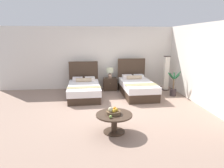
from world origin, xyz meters
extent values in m
cube|color=gray|center=(0.00, 0.00, -0.01)|extent=(9.38, 9.35, 0.02)
cube|color=silver|center=(0.00, 2.87, 1.34)|extent=(9.38, 0.12, 2.67)
cube|color=silver|center=(2.89, 0.40, 1.34)|extent=(0.12, 4.95, 2.67)
cube|color=#3D2C20|center=(-1.02, 1.42, 0.13)|extent=(1.19, 2.00, 0.26)
cube|color=white|center=(-1.02, 1.42, 0.38)|extent=(1.23, 2.04, 0.24)
cube|color=#3D2C20|center=(-1.06, 2.43, 0.62)|extent=(1.20, 0.10, 1.25)
cube|color=white|center=(-1.30, 2.13, 0.57)|extent=(0.41, 0.31, 0.14)
cube|color=white|center=(-0.80, 2.15, 0.57)|extent=(0.41, 0.31, 0.14)
cylinder|color=tan|center=(-1.04, 1.90, 0.58)|extent=(0.62, 0.17, 0.15)
cube|color=#92875E|center=(-1.01, 0.94, 0.51)|extent=(1.19, 0.37, 0.01)
cube|color=#3D2C20|center=(1.02, 1.42, 0.16)|extent=(1.18, 2.08, 0.32)
cube|color=white|center=(1.02, 1.42, 0.44)|extent=(1.22, 2.12, 0.23)
cube|color=#3D2C20|center=(0.98, 2.47, 0.67)|extent=(1.18, 0.10, 1.34)
cube|color=white|center=(0.75, 2.17, 0.62)|extent=(0.41, 0.31, 0.14)
cube|color=white|center=(1.24, 2.19, 0.62)|extent=(0.41, 0.31, 0.14)
cylinder|color=tan|center=(1.00, 1.94, 0.63)|extent=(0.61, 0.17, 0.15)
cube|color=#92875E|center=(1.04, 0.93, 0.56)|extent=(1.18, 0.46, 0.01)
cube|color=#3D2C20|center=(0.05, 2.40, 0.26)|extent=(0.59, 0.38, 0.52)
sphere|color=tan|center=(0.05, 2.20, 0.34)|extent=(0.02, 0.02, 0.02)
cylinder|color=tan|center=(0.05, 2.42, 0.53)|extent=(0.16, 0.16, 0.02)
ellipsoid|color=tan|center=(0.05, 2.42, 0.63)|extent=(0.17, 0.17, 0.18)
cylinder|color=#99844C|center=(0.05, 2.42, 0.74)|extent=(0.02, 0.02, 0.04)
cylinder|color=beige|center=(0.05, 2.42, 0.86)|extent=(0.29, 0.29, 0.20)
cylinder|color=#3D2C20|center=(-0.22, -1.57, 0.01)|extent=(0.52, 0.52, 0.02)
cylinder|color=#3D2C20|center=(-0.22, -1.57, 0.21)|extent=(0.14, 0.14, 0.43)
cylinder|color=#3D2C20|center=(-0.22, -1.57, 0.44)|extent=(0.86, 0.86, 0.04)
cylinder|color=brown|center=(-0.24, -1.57, 0.50)|extent=(0.33, 0.33, 0.07)
torus|color=brown|center=(-0.24, -1.57, 0.53)|extent=(0.35, 0.35, 0.02)
sphere|color=#90AA44|center=(-0.29, -1.51, 0.57)|extent=(0.07, 0.07, 0.07)
sphere|color=#C4B88E|center=(-0.31, -1.60, 0.59)|extent=(0.12, 0.12, 0.12)
sphere|color=gold|center=(-0.24, -1.64, 0.57)|extent=(0.08, 0.08, 0.08)
sphere|color=gold|center=(-0.17, -1.59, 0.57)|extent=(0.08, 0.08, 0.08)
sphere|color=orange|center=(-0.20, -1.51, 0.57)|extent=(0.09, 0.09, 0.09)
sphere|color=#85A94B|center=(-0.33, -1.81, 0.50)|extent=(0.07, 0.07, 0.07)
cube|color=black|center=(2.43, 2.18, 0.01)|extent=(0.23, 0.23, 0.03)
cube|color=white|center=(2.43, 2.18, 0.73)|extent=(0.19, 0.19, 1.40)
cube|color=black|center=(2.43, 2.18, 1.45)|extent=(0.23, 0.23, 0.02)
cylinder|color=#3B2F31|center=(2.41, 1.29, 0.13)|extent=(0.24, 0.24, 0.26)
cylinder|color=brown|center=(2.41, 1.29, 0.46)|extent=(0.04, 0.04, 0.40)
ellipsoid|color=#1F4D2D|center=(2.53, 1.28, 0.81)|extent=(0.29, 0.09, 0.34)
ellipsoid|color=#1F4D2D|center=(2.46, 1.39, 0.78)|extent=(0.14, 0.25, 0.30)
ellipsoid|color=#1F4D2D|center=(2.32, 1.38, 0.77)|extent=(0.23, 0.25, 0.30)
ellipsoid|color=#1F4D2D|center=(2.29, 1.22, 0.79)|extent=(0.29, 0.19, 0.33)
ellipsoid|color=#1F4D2D|center=(2.46, 1.15, 0.77)|extent=(0.15, 0.32, 0.30)
camera|label=1|loc=(-0.73, -6.00, 2.22)|focal=32.37mm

